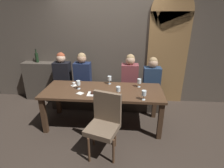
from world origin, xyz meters
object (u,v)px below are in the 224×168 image
at_px(dining_table, 103,94).
at_px(diner_redhead, 62,72).
at_px(wine_glass_end_right, 139,81).
at_px(chair_near_side, 105,120).
at_px(diner_near_end, 152,76).
at_px(wine_glass_center_back, 144,93).
at_px(wine_glass_far_left, 109,79).
at_px(diner_far_end, 130,74).
at_px(wine_glass_end_left, 118,89).
at_px(diner_bearded, 83,72).
at_px(dessert_plate, 93,94).
at_px(espresso_cup, 74,84).
at_px(wine_bottle_dark_red, 37,57).
at_px(fork_on_table, 101,94).
at_px(banquette_bench, 107,98).
at_px(wine_glass_near_left, 78,83).

xyz_separation_m(dining_table, diner_redhead, (-1.01, 0.72, 0.19)).
bearing_deg(wine_glass_end_right, chair_near_side, -120.88).
bearing_deg(chair_near_side, diner_near_end, 58.62).
xyz_separation_m(wine_glass_center_back, wine_glass_far_left, (-0.63, 0.65, -0.00)).
bearing_deg(diner_far_end, diner_near_end, -1.68).
bearing_deg(wine_glass_end_left, diner_redhead, 144.58).
xyz_separation_m(diner_bearded, diner_near_end, (1.52, -0.03, -0.03)).
distance_m(chair_near_side, wine_glass_end_right, 1.12).
height_order(chair_near_side, dessert_plate, chair_near_side).
xyz_separation_m(diner_redhead, espresso_cup, (0.42, -0.55, -0.07)).
bearing_deg(diner_redhead, wine_glass_end_left, -35.42).
xyz_separation_m(diner_far_end, wine_bottle_dark_red, (-2.24, 0.36, 0.23)).
distance_m(diner_far_end, wine_glass_end_right, 0.52).
distance_m(diner_redhead, espresso_cup, 0.70).
bearing_deg(wine_glass_end_right, wine_glass_end_left, -132.34).
bearing_deg(wine_glass_center_back, chair_near_side, -147.26).
relative_size(dining_table, dessert_plate, 11.58).
bearing_deg(diner_far_end, wine_glass_far_left, -136.60).
height_order(wine_glass_end_left, fork_on_table, wine_glass_end_left).
distance_m(dining_table, diner_bearded, 0.91).
relative_size(dining_table, wine_glass_center_back, 13.41).
height_order(chair_near_side, diner_bearded, diner_bearded).
bearing_deg(espresso_cup, wine_glass_end_right, 1.71).
relative_size(diner_far_end, dessert_plate, 4.30).
relative_size(banquette_bench, wine_glass_center_back, 15.24).
distance_m(chair_near_side, diner_bearded, 1.61).
bearing_deg(diner_near_end, dessert_plate, -141.85).
relative_size(wine_bottle_dark_red, wine_glass_far_left, 1.99).
relative_size(banquette_bench, chair_near_side, 2.55).
relative_size(wine_glass_near_left, dessert_plate, 0.86).
relative_size(wine_glass_end_right, dessert_plate, 0.86).
bearing_deg(diner_bearded, wine_glass_end_right, -22.39).
relative_size(dining_table, diner_near_end, 2.87).
distance_m(dining_table, espresso_cup, 0.63).
relative_size(diner_near_end, wine_glass_center_back, 4.67).
height_order(wine_glass_center_back, wine_glass_far_left, same).
height_order(chair_near_side, wine_glass_end_left, chair_near_side).
distance_m(diner_bearded, wine_glass_end_right, 1.32).
bearing_deg(dessert_plate, wine_bottle_dark_red, 141.75).
bearing_deg(wine_bottle_dark_red, wine_glass_center_back, -29.56).
height_order(banquette_bench, wine_bottle_dark_red, wine_bottle_dark_red).
relative_size(dining_table, wine_glass_far_left, 13.41).
relative_size(dining_table, banquette_bench, 0.88).
xyz_separation_m(diner_redhead, wine_glass_far_left, (1.11, -0.41, 0.01)).
bearing_deg(wine_glass_center_back, dessert_plate, 170.92).
distance_m(diner_far_end, fork_on_table, 1.02).
height_order(diner_redhead, wine_glass_end_left, diner_redhead).
relative_size(diner_redhead, diner_bearded, 1.00).
relative_size(banquette_bench, diner_far_end, 3.06).
bearing_deg(wine_glass_far_left, fork_on_table, -101.90).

